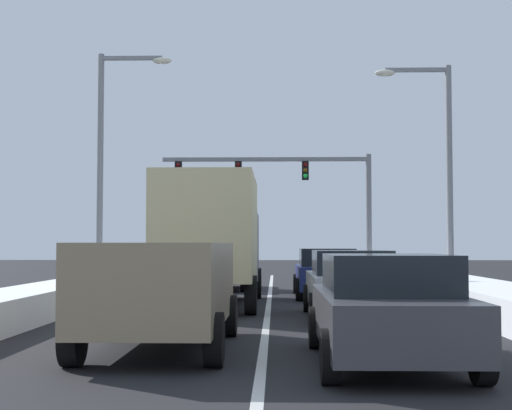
{
  "coord_description": "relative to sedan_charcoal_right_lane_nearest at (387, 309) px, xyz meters",
  "views": [
    {
      "loc": [
        0.2,
        -4.09,
        1.65
      ],
      "look_at": [
        -0.54,
        24.24,
        3.12
      ],
      "focal_mm": 53.08,
      "sensor_mm": 36.0,
      "label": 1
    }
  ],
  "objects": [
    {
      "name": "snow_bank_left_shoulder",
      "position": [
        -7.02,
        10.66,
        -0.44
      ],
      "size": [
        1.57,
        37.55,
        0.65
      ],
      "primitive_type": "cube",
      "color": "white",
      "rests_on": "ground"
    },
    {
      "name": "sedan_charcoal_right_lane_nearest",
      "position": [
        0.0,
        0.0,
        0.0
      ],
      "size": [
        2.0,
        4.5,
        1.51
      ],
      "color": "#38383D",
      "rests_on": "ground"
    },
    {
      "name": "suv_tan_center_lane_nearest",
      "position": [
        -3.31,
        1.38,
        0.25
      ],
      "size": [
        2.16,
        4.9,
        1.67
      ],
      "color": "#937F60",
      "rests_on": "ground"
    },
    {
      "name": "lane_stripe_between_right_lane_and_center_lane",
      "position": [
        -1.72,
        10.66,
        -0.76
      ],
      "size": [
        0.14,
        37.55,
        0.01
      ],
      "primitive_type": "cube",
      "color": "silver",
      "rests_on": "ground"
    },
    {
      "name": "sedan_silver_right_lane_second",
      "position": [
        0.15,
        6.52,
        0.0
      ],
      "size": [
        2.0,
        4.5,
        1.51
      ],
      "color": "#B7BABF",
      "rests_on": "ground"
    },
    {
      "name": "snow_bank_right_shoulder",
      "position": [
        3.58,
        10.66,
        -0.43
      ],
      "size": [
        2.09,
        37.55,
        0.67
      ],
      "primitive_type": "cube",
      "color": "white",
      "rests_on": "ground"
    },
    {
      "name": "sedan_navy_right_lane_third",
      "position": [
        0.05,
        13.19,
        0.0
      ],
      "size": [
        2.0,
        4.5,
        1.51
      ],
      "color": "navy",
      "rests_on": "ground"
    },
    {
      "name": "street_lamp_right_mid",
      "position": [
        4.13,
        15.78,
        3.98
      ],
      "size": [
        2.66,
        0.36,
        7.88
      ],
      "color": "gray",
      "rests_on": "ground"
    },
    {
      "name": "ground_plane",
      "position": [
        -1.72,
        7.25,
        -0.76
      ],
      "size": [
        120.0,
        120.0,
        0.0
      ],
      "primitive_type": "plane",
      "color": "black"
    },
    {
      "name": "box_truck_center_lane_second",
      "position": [
        -3.24,
        9.63,
        1.14
      ],
      "size": [
        2.53,
        7.2,
        3.36
      ],
      "color": "slate",
      "rests_on": "ground"
    },
    {
      "name": "street_lamp_left_mid",
      "position": [
        -7.45,
        16.24,
        4.29
      ],
      "size": [
        2.66,
        0.36,
        8.48
      ],
      "color": "gray",
      "rests_on": "ground"
    },
    {
      "name": "sedan_maroon_center_lane_third",
      "position": [
        -3.53,
        17.2,
        0.0
      ],
      "size": [
        2.0,
        4.5,
        1.51
      ],
      "color": "maroon",
      "rests_on": "ground"
    },
    {
      "name": "traffic_light_gantry",
      "position": [
        -0.54,
        27.72,
        3.96
      ],
      "size": [
        10.6,
        0.47,
        6.2
      ],
      "color": "slate",
      "rests_on": "ground"
    }
  ]
}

